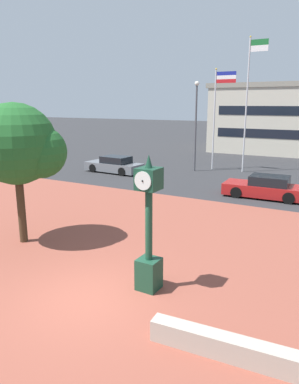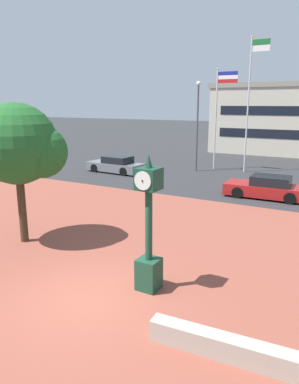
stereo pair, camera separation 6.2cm
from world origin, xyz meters
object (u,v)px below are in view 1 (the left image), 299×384
Objects in this scene: flagpole_secondary at (248,98)px; plaza_tree at (21,146)px; car_street_mid at (114,165)px; flagpole_primary at (217,111)px; street_clock at (149,234)px; street_lamp_post at (196,117)px; car_street_near at (266,188)px.

plaza_tree is at bearing -100.24° from flagpole_secondary.
flagpole_primary is at bearing -48.01° from car_street_mid.
street_clock is 0.57× the size of street_lamp_post.
car_street_near is at bearing -41.02° from street_lamp_post.
street_clock reaches higher than car_street_mid.
street_lamp_post is at bearing 109.39° from street_clock.
flagpole_primary reaches higher than car_street_near.
street_clock is 18.65m from car_street_mid.
car_street_mid is (-12.02, 2.28, -0.00)m from car_street_near.
street_lamp_post is (-0.14, 17.40, 0.47)m from plaza_tree.
plaza_tree is at bearing -155.47° from car_street_mid.
plaza_tree reaches higher than car_street_near.
flagpole_secondary is (2.43, -0.00, 1.01)m from flagpole_primary.
flagpole_secondary is (-3.22, 7.40, 5.11)m from car_street_near.
street_lamp_post is (-6.08, 18.38, 2.51)m from street_clock.
plaza_tree is 19.32m from flagpole_secondary.
flagpole_secondary is (8.80, 5.12, 5.11)m from car_street_mid.
car_street_mid is at bearing -145.47° from street_lamp_post.
street_clock is 0.39× the size of flagpole_secondary.
plaza_tree is 0.53× the size of flagpole_secondary.
street_clock is 6.36m from plaza_tree.
car_street_mid is 0.59× the size of flagpole_primary.
flagpole_primary is (6.37, 5.12, 4.10)m from car_street_mid.
flagpole_primary is 0.79× the size of flagpole_secondary.
car_street_near is 0.46× the size of flagpole_secondary.
car_street_near is 9.69m from street_lamp_post.
flagpole_primary reaches higher than street_lamp_post.
flagpole_primary is (-4.96, 19.89, 2.99)m from street_clock.
car_street_mid is 9.15m from flagpole_primary.
flagpole_secondary reaches higher than flagpole_primary.
flagpole_secondary is at bearing -0.00° from flagpole_primary.
flagpole_secondary is (-2.53, 19.89, 3.99)m from street_clock.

